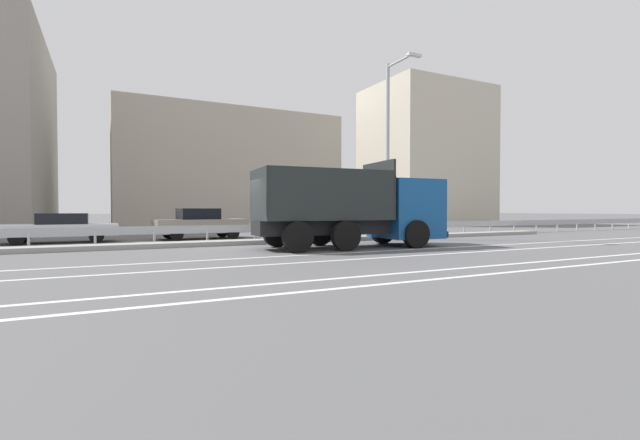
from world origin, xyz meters
name	(u,v)px	position (x,y,z in m)	size (l,w,h in m)	color
ground_plane	(252,248)	(0.00, 0.00, 0.00)	(320.00, 320.00, 0.00)	#565659
lane_strip_0	(375,251)	(3.41, -3.06, 0.00)	(64.78, 0.16, 0.01)	silver
lane_strip_1	(407,256)	(3.41, -4.76, 0.00)	(64.78, 0.16, 0.01)	silver
lane_strip_2	(477,267)	(3.41, -7.52, 0.00)	(64.78, 0.16, 0.01)	silver
lane_strip_3	(511,272)	(3.41, -8.51, 0.00)	(64.78, 0.16, 0.01)	silver
median_island	(237,242)	(0.00, 1.96, 0.09)	(35.63, 1.10, 0.18)	gray
median_guardrail	(232,230)	(0.00, 2.79, 0.57)	(64.78, 0.09, 0.78)	#9EA0A5
dump_truck	(372,213)	(4.44, -1.33, 1.30)	(7.44, 3.16, 3.28)	#144C8C
median_road_sign	(355,210)	(5.66, 1.96, 1.40)	(0.77, 0.16, 2.63)	white
street_lamp_1	(390,141)	(7.42, 1.66, 4.71)	(0.70, 2.22, 8.46)	#ADADB2
parked_car_3	(60,228)	(-6.56, 6.34, 0.66)	(4.59, 1.83, 1.28)	silver
parked_car_4	(200,224)	(-0.66, 6.12, 0.75)	(4.47, 2.07, 1.49)	gray
background_building_1	(227,171)	(5.10, 23.02, 4.98)	(18.92, 8.29, 9.96)	#B7AD99
background_building_2	(426,157)	(23.75, 18.09, 6.69)	(10.87, 8.69, 13.38)	beige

